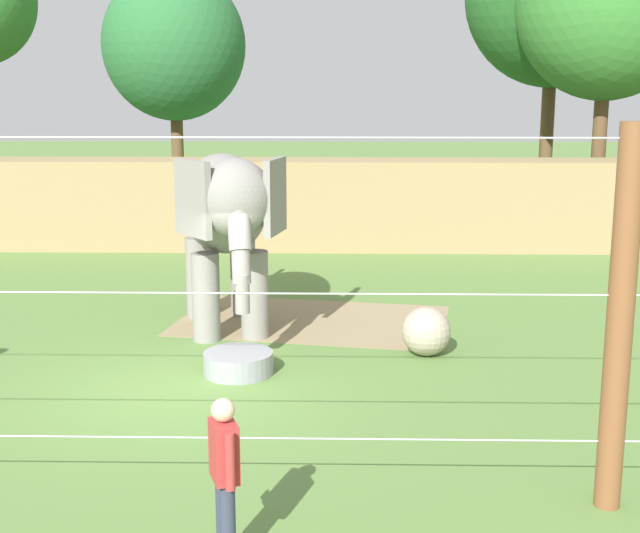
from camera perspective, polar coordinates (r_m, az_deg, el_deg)
The scene contains 10 objects.
ground_plane at distance 13.07m, azimuth -9.19°, elevation -8.18°, with size 120.00×120.00×0.00m, color #5B7F3D.
dirt_patch at distance 16.70m, azimuth -0.51°, elevation -3.59°, with size 5.10×3.18×0.01m, color #937F5B.
embankment_wall at distance 24.15m, azimuth -4.32°, elevation 4.16°, with size 36.00×1.80×2.47m, color #997F56.
elephant at distance 15.59m, azimuth -6.26°, elevation 3.49°, with size 2.34×4.40×3.32m.
enrichment_ball at distance 14.58m, azimuth 7.04°, elevation -4.28°, with size 0.83×0.83×0.83m, color tan.
cable_fence at distance 9.26m, azimuth -13.38°, elevation -3.39°, with size 11.48×0.28×4.10m.
zookeeper at distance 8.22m, azimuth -6.34°, elevation -13.55°, with size 0.35×0.57×1.67m.
water_tub at distance 13.69m, azimuth -5.43°, elevation -6.35°, with size 1.10×1.10×0.35m.
tree_left_of_centre at distance 28.36m, azimuth 18.55°, elevation 16.16°, with size 5.50×5.50×9.79m.
tree_far_right at distance 32.12m, azimuth -9.64°, elevation 14.23°, with size 5.10×5.10×8.58m.
Camera 1 is at (2.33, -12.08, 4.43)m, focal length 48.30 mm.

